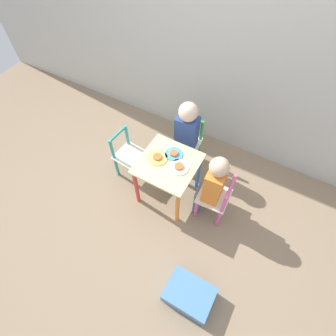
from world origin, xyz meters
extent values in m
plane|color=#8C755B|center=(0.00, 0.00, 0.00)|extent=(6.00, 6.00, 0.00)
cube|color=beige|center=(0.00, 0.91, 1.30)|extent=(6.00, 0.06, 2.60)
cube|color=beige|center=(0.00, 0.00, 0.49)|extent=(0.48, 0.48, 0.02)
cylinder|color=#DB3D38|center=(-0.21, -0.21, 0.24)|extent=(0.04, 0.04, 0.48)
cylinder|color=orange|center=(0.21, -0.21, 0.24)|extent=(0.04, 0.04, 0.48)
cylinder|color=yellow|center=(-0.21, 0.21, 0.24)|extent=(0.04, 0.04, 0.48)
cylinder|color=#387AD1|center=(0.21, 0.21, 0.24)|extent=(0.04, 0.04, 0.48)
cube|color=silver|center=(0.44, 0.02, 0.28)|extent=(0.27, 0.27, 0.02)
cylinder|color=#E5599E|center=(0.33, 0.12, 0.14)|extent=(0.03, 0.03, 0.27)
cylinder|color=#E5599E|center=(0.34, -0.09, 0.14)|extent=(0.03, 0.03, 0.27)
cylinder|color=#E5599E|center=(0.54, 0.13, 0.14)|extent=(0.03, 0.03, 0.27)
cylinder|color=#E5599E|center=(0.55, -0.08, 0.14)|extent=(0.03, 0.03, 0.27)
cylinder|color=#E5599E|center=(0.54, 0.13, 0.40)|extent=(0.03, 0.03, 0.26)
cylinder|color=#E5599E|center=(0.55, -0.08, 0.40)|extent=(0.03, 0.03, 0.26)
cylinder|color=#E5599E|center=(0.54, 0.03, 0.52)|extent=(0.03, 0.21, 0.02)
cube|color=silver|center=(-0.04, 0.44, 0.28)|extent=(0.28, 0.28, 0.02)
cylinder|color=green|center=(-0.13, 0.32, 0.14)|extent=(0.03, 0.03, 0.27)
cylinder|color=green|center=(0.08, 0.34, 0.14)|extent=(0.03, 0.03, 0.27)
cylinder|color=green|center=(-0.15, 0.53, 0.14)|extent=(0.03, 0.03, 0.27)
cylinder|color=green|center=(0.06, 0.55, 0.14)|extent=(0.03, 0.03, 0.27)
cylinder|color=green|center=(-0.15, 0.53, 0.40)|extent=(0.03, 0.03, 0.26)
cylinder|color=green|center=(0.06, 0.55, 0.40)|extent=(0.03, 0.03, 0.26)
cylinder|color=green|center=(-0.04, 0.54, 0.52)|extent=(0.21, 0.04, 0.02)
cube|color=silver|center=(-0.44, 0.04, 0.28)|extent=(0.28, 0.28, 0.02)
cylinder|color=teal|center=(-0.34, -0.08, 0.14)|extent=(0.03, 0.03, 0.27)
cylinder|color=teal|center=(-0.32, 0.13, 0.14)|extent=(0.03, 0.03, 0.27)
cylinder|color=teal|center=(-0.55, -0.06, 0.14)|extent=(0.03, 0.03, 0.27)
cylinder|color=teal|center=(-0.53, 0.15, 0.14)|extent=(0.03, 0.03, 0.27)
cylinder|color=teal|center=(-0.55, -0.06, 0.40)|extent=(0.03, 0.03, 0.26)
cylinder|color=teal|center=(-0.53, 0.15, 0.40)|extent=(0.03, 0.03, 0.26)
cylinder|color=teal|center=(-0.54, 0.05, 0.52)|extent=(0.04, 0.21, 0.02)
cylinder|color=#4C608E|center=(0.31, 0.07, 0.14)|extent=(0.07, 0.07, 0.29)
cylinder|color=#4C608E|center=(0.32, -0.03, 0.14)|extent=(0.07, 0.07, 0.29)
cube|color=orange|center=(0.42, 0.02, 0.46)|extent=(0.15, 0.21, 0.34)
sphere|color=#DBB293|center=(0.42, 0.02, 0.70)|extent=(0.15, 0.15, 0.15)
cylinder|color=#7A6B5B|center=(-0.08, 0.31, 0.14)|extent=(0.07, 0.07, 0.29)
cylinder|color=#7A6B5B|center=(0.02, 0.32, 0.14)|extent=(0.07, 0.07, 0.29)
cube|color=#2D478E|center=(-0.03, 0.42, 0.46)|extent=(0.21, 0.16, 0.35)
sphere|color=beige|center=(-0.03, 0.42, 0.71)|extent=(0.17, 0.17, 0.17)
cylinder|color=white|center=(0.10, 0.00, 0.50)|extent=(0.16, 0.16, 0.01)
cylinder|color=#CC6633|center=(0.10, 0.00, 0.52)|extent=(0.07, 0.07, 0.02)
cylinder|color=#4C9EE0|center=(0.00, 0.10, 0.50)|extent=(0.15, 0.15, 0.01)
cylinder|color=#CC6633|center=(0.00, 0.10, 0.52)|extent=(0.07, 0.07, 0.02)
cylinder|color=#EADB66|center=(-0.10, 0.00, 0.50)|extent=(0.17, 0.17, 0.01)
cylinder|color=#CC6633|center=(-0.10, 0.00, 0.52)|extent=(0.08, 0.08, 0.02)
cube|color=#4C7FB7|center=(0.59, -0.73, 0.07)|extent=(0.36, 0.26, 0.15)
camera|label=1|loc=(0.63, -1.13, 2.25)|focal=28.00mm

